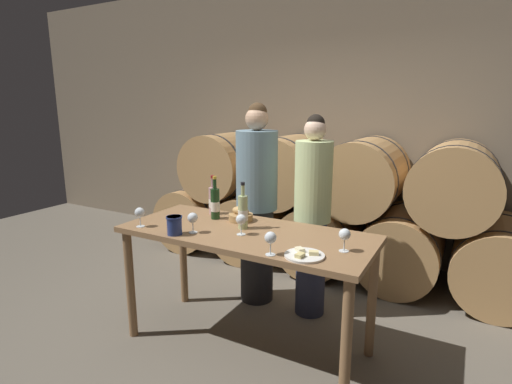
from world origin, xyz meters
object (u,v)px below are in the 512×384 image
Objects in this scene: bread_basket at (241,215)px; wine_bottle_rose at (213,200)px; person_left at (257,204)px; blue_crock at (174,225)px; wine_glass_far_left at (140,213)px; wine_glass_center at (241,220)px; person_right at (312,216)px; wine_bottle_white at (243,212)px; wine_glass_left at (193,218)px; wine_glass_far_right at (345,235)px; wine_glass_right at (271,238)px; tasting_table at (246,246)px; wine_bottle_red at (215,203)px; cheese_plate at (304,255)px.

wine_bottle_rose is at bearing 167.88° from bread_basket.
blue_crock is (-0.11, -0.97, 0.06)m from person_left.
wine_glass_center is at bearing 15.03° from wine_glass_far_left.
wine_bottle_white is at bearing -114.26° from person_right.
wine_bottle_rose is (-0.18, -0.41, 0.10)m from person_left.
wine_glass_left is at bearing -71.65° from wine_bottle_rose.
wine_glass_far_right is (0.99, -0.72, 0.09)m from person_left.
person_right is 11.70× the size of wine_glass_far_right.
blue_crock is at bearing -96.34° from person_left.
wine_glass_center is (-0.22, -0.75, 0.13)m from person_right.
wine_bottle_white is at bearing -69.76° from person_left.
wine_glass_far_right is at bearing 36.37° from wine_glass_right.
person_right reaches higher than wine_bottle_white.
wine_bottle_white is 1.85× the size of bread_basket.
tasting_table is 5.27× the size of wine_bottle_white.
wine_bottle_white reaches higher than wine_glass_far_right.
blue_crock is at bearing -142.63° from tasting_table.
blue_crock is at bearing -93.42° from wine_bottle_red.
wine_glass_far_right is at bearing -16.04° from bread_basket.
wine_glass_far_left is (-0.56, -0.48, 0.06)m from bread_basket.
person_left is at bearing 88.63° from wine_glass_left.
blue_crock is at bearing -167.60° from wine_glass_far_right.
wine_bottle_rose is 1.21m from wine_glass_far_right.
wine_glass_far_left is (-0.36, -0.43, -0.02)m from wine_bottle_red.
wine_glass_right is at bearing -42.06° from tasting_table.
cheese_plate is 1.65× the size of wine_glass_far_right.
person_left is at bearing 180.00° from person_right.
wine_glass_right is (-0.19, -0.07, 0.09)m from cheese_plate.
person_left is at bearing 65.23° from wine_glass_far_left.
person_left reaches higher than wine_glass_far_right.
wine_bottle_rose is 0.99m from wine_glass_right.
wine_bottle_white is at bearing 153.67° from cheese_plate.
person_left is (-0.28, 0.67, 0.12)m from tasting_table.
wine_glass_left is at bearing -80.55° from wine_bottle_red.
person_left is 5.28× the size of wine_bottle_red.
blue_crock is (-0.62, -0.97, 0.09)m from person_right.
wine_bottle_rose is 2.20× the size of wine_glass_center.
wine_glass_center is (0.73, 0.20, 0.00)m from wine_glass_far_left.
wine_glass_far_left is 1.00× the size of wine_glass_center.
wine_bottle_rose is (-0.45, 0.26, 0.22)m from tasting_table.
wine_bottle_red is 2.34× the size of wine_glass_far_right.
wine_glass_far_right is at bearing 47.89° from cheese_plate.
wine_bottle_red is 2.62× the size of blue_crock.
wine_bottle_white is (-0.28, -0.63, 0.15)m from person_right.
tasting_table is at bearing -67.47° from person_left.
wine_glass_left is at bearing -145.61° from tasting_table.
wine_glass_far_left is at bearing -158.79° from tasting_table.
blue_crock is 0.45m from wine_glass_center.
wine_bottle_red is 2.34× the size of wine_glass_right.
cheese_plate is 0.22m from wine_glass_right.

